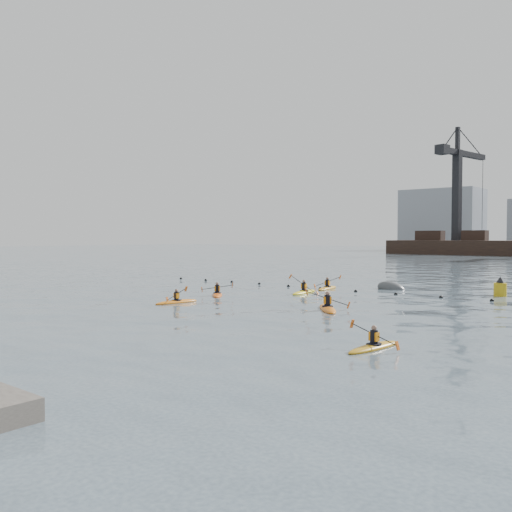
# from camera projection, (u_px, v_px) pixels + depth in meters

# --- Properties ---
(ground) EXTENTS (400.00, 400.00, 0.00)m
(ground) POSITION_uv_depth(u_px,v_px,m) (55.00, 335.00, 21.15)
(ground) COLOR #3D4C59
(ground) RESTS_ON ground
(float_line) EXTENTS (33.24, 0.73, 0.24)m
(float_line) POSITION_uv_depth(u_px,v_px,m) (339.00, 290.00, 38.93)
(float_line) COLOR black
(float_line) RESTS_ON ground
(kayaker_0) EXTENTS (2.02, 2.95, 1.14)m
(kayaker_0) POSITION_uv_depth(u_px,v_px,m) (177.00, 301.00, 31.41)
(kayaker_0) COLOR orange
(kayaker_0) RESTS_ON ground
(kayaker_1) EXTENTS (1.96, 2.91, 1.01)m
(kayaker_1) POSITION_uv_depth(u_px,v_px,m) (374.00, 346.00, 18.52)
(kayaker_1) COLOR #C08716
(kayaker_1) RESTS_ON ground
(kayaker_2) EXTENTS (2.56, 2.73, 1.00)m
(kayaker_2) POSITION_uv_depth(u_px,v_px,m) (217.00, 294.00, 35.41)
(kayaker_2) COLOR #E15B15
(kayaker_2) RESTS_ON ground
(kayaker_3) EXTENTS (2.29, 3.31, 1.41)m
(kayaker_3) POSITION_uv_depth(u_px,v_px,m) (304.00, 292.00, 36.91)
(kayaker_3) COLOR yellow
(kayaker_3) RESTS_ON ground
(kayaker_4) EXTENTS (2.77, 3.11, 1.27)m
(kayaker_4) POSITION_uv_depth(u_px,v_px,m) (327.00, 308.00, 28.40)
(kayaker_4) COLOR orange
(kayaker_4) RESTS_ON ground
(kayaker_5) EXTENTS (2.14, 3.17, 1.18)m
(kayaker_5) POSITION_uv_depth(u_px,v_px,m) (327.00, 288.00, 39.84)
(kayaker_5) COLOR orange
(kayaker_5) RESTS_ON ground
(mooring_buoy) EXTENTS (2.47, 1.62, 1.48)m
(mooring_buoy) POSITION_uv_depth(u_px,v_px,m) (391.00, 289.00, 39.83)
(mooring_buoy) COLOR #404245
(mooring_buoy) RESTS_ON ground
(nav_buoy) EXTENTS (0.80, 0.80, 1.45)m
(nav_buoy) POSITION_uv_depth(u_px,v_px,m) (500.00, 289.00, 35.00)
(nav_buoy) COLOR gold
(nav_buoy) RESTS_ON ground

